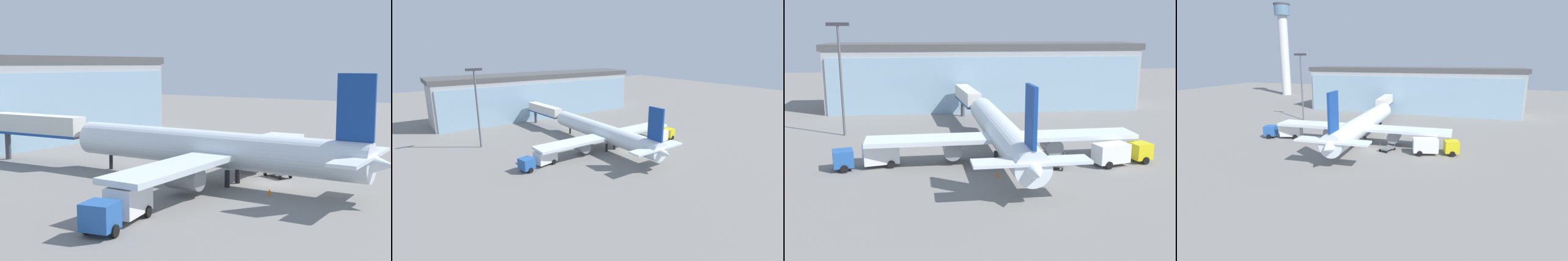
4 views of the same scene
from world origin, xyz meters
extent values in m
plane|color=gray|center=(0.00, 0.00, 0.00)|extent=(240.00, 240.00, 0.00)
cube|color=#AEAEAE|center=(0.00, 41.56, 5.79)|extent=(59.81, 12.87, 11.57)
cube|color=#93B7CC|center=(-0.09, 35.42, 5.21)|extent=(58.44, 1.18, 10.42)
cube|color=#505050|center=(0.00, 41.56, 12.17)|extent=(61.01, 13.13, 1.20)
cube|color=silver|center=(-4.50, 27.80, 4.47)|extent=(3.28, 13.15, 2.40)
cube|color=#194799|center=(-4.50, 27.80, 3.42)|extent=(3.33, 13.15, 0.30)
cylinder|color=#4C4C51|center=(-4.91, 32.66, 1.64)|extent=(0.70, 0.70, 3.27)
cylinder|color=#59595E|center=(-23.74, 19.77, 8.00)|extent=(0.36, 0.36, 15.99)
cube|color=#333338|center=(-23.74, 19.77, 16.24)|extent=(3.20, 0.40, 0.50)
cylinder|color=white|center=(-2.52, 5.03, 3.37)|extent=(4.31, 31.46, 3.54)
cone|color=white|center=(-2.91, 20.72, 3.37)|extent=(3.61, 3.09, 3.54)
cone|color=white|center=(-2.13, -10.66, 3.37)|extent=(3.28, 4.08, 3.18)
cube|color=white|center=(-2.48, 3.46, 3.01)|extent=(32.41, 5.00, 0.50)
cube|color=white|center=(-2.15, -9.66, 3.90)|extent=(11.06, 2.67, 0.30)
cube|color=navy|center=(-2.17, -9.16, 7.99)|extent=(0.44, 3.21, 5.71)
cylinder|color=gray|center=(-8.63, 3.81, 1.66)|extent=(2.18, 3.25, 2.10)
cylinder|color=gray|center=(3.65, 4.11, 1.66)|extent=(2.18, 3.25, 2.10)
cylinder|color=black|center=(-3.51, 2.43, 0.80)|extent=(0.50, 0.50, 1.60)
cylinder|color=black|center=(-1.39, 2.49, 0.80)|extent=(0.50, 0.50, 1.60)
cylinder|color=black|center=(-2.83, 17.72, 0.80)|extent=(0.40, 0.40, 1.60)
cube|color=#2659A5|center=(-21.02, 2.27, 1.40)|extent=(2.64, 2.64, 1.90)
cube|color=white|center=(-16.93, 3.22, 1.55)|extent=(4.39, 3.04, 2.20)
cylinder|color=black|center=(-20.77, 1.20, 0.45)|extent=(0.94, 0.49, 0.90)
cylinder|color=black|center=(-21.27, 3.34, 0.45)|extent=(0.94, 0.49, 0.90)
cylinder|color=black|center=(-15.71, 2.37, 0.45)|extent=(0.94, 0.49, 0.90)
cylinder|color=black|center=(-16.20, 4.51, 0.45)|extent=(0.94, 0.49, 0.90)
cube|color=yellow|center=(13.80, 1.33, 1.40)|extent=(2.67, 2.67, 1.90)
cube|color=white|center=(9.73, 0.30, 1.55)|extent=(4.42, 3.11, 2.20)
cylinder|color=black|center=(13.53, 2.40, 0.45)|extent=(0.95, 0.51, 0.90)
cylinder|color=black|center=(14.07, 0.26, 0.45)|extent=(0.95, 0.51, 0.90)
cylinder|color=black|center=(8.49, 1.12, 0.45)|extent=(0.95, 0.51, 0.90)
cylinder|color=black|center=(9.03, -1.01, 0.45)|extent=(0.95, 0.51, 0.90)
cube|color=slate|center=(3.33, 0.37, 0.52)|extent=(2.56, 3.20, 0.16)
cylinder|color=black|center=(3.10, 1.68, 0.22)|extent=(0.28, 0.45, 0.44)
cylinder|color=slate|center=(3.10, 1.68, 1.05)|extent=(0.08, 0.08, 0.90)
cylinder|color=black|center=(4.43, 1.12, 0.22)|extent=(0.28, 0.45, 0.44)
cylinder|color=slate|center=(4.43, 1.12, 1.05)|extent=(0.08, 0.08, 0.90)
cylinder|color=black|center=(2.23, -0.38, 0.22)|extent=(0.28, 0.45, 0.44)
cylinder|color=slate|center=(2.23, -0.38, 1.05)|extent=(0.08, 0.08, 0.90)
cylinder|color=black|center=(3.56, -0.94, 0.22)|extent=(0.28, 0.45, 0.44)
cylinder|color=slate|center=(3.56, -0.94, 1.05)|extent=(0.08, 0.08, 0.90)
cone|color=orange|center=(-4.08, -2.24, 0.28)|extent=(0.36, 0.36, 0.55)
cone|color=orange|center=(10.00, 2.24, 0.28)|extent=(0.36, 0.36, 0.55)
camera|label=1|loc=(-47.41, -22.84, 11.62)|focal=50.00mm
camera|label=2|loc=(-40.11, -43.67, 20.86)|focal=28.00mm
camera|label=3|loc=(-11.63, -48.82, 15.92)|focal=42.00mm
camera|label=4|loc=(15.60, -47.81, 15.33)|focal=28.00mm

